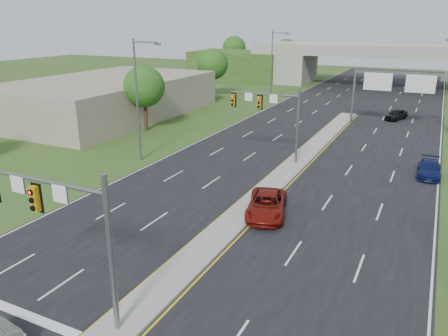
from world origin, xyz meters
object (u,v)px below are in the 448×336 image
Objects in this scene: signal_mast_far at (273,111)px; car_far_c at (396,115)px; overpass at (380,69)px; car_far_b at (429,169)px; sign_gantry at (401,84)px; car_far_a at (267,205)px; signal_mast_near at (64,219)px.

car_far_c is at bearing 70.70° from signal_mast_far.
overpass is 54.28m from car_far_b.
car_far_a is (-5.18, -31.31, -4.48)m from sign_gantry.
sign_gantry reaches higher than car_far_b.
overpass is 19.90× the size of car_far_c.
car_far_b is 22.78m from car_far_c.
signal_mast_far reaches higher than car_far_b.
signal_mast_far is at bearing -92.35° from overpass.
car_far_a is at bearing -99.40° from sign_gantry.
signal_mast_near is at bearing -79.01° from car_far_c.
overpass reaches higher than signal_mast_far.
car_far_c is at bearing 80.21° from signal_mast_near.
signal_mast_far is at bearing -114.11° from sign_gantry.
overpass reaches higher than car_far_a.
sign_gantry is at bearing -79.21° from overpass.
sign_gantry is 32.05m from car_far_a.
car_far_c is (6.24, -30.80, -2.85)m from overpass.
car_far_b is (13.26, 2.00, -4.07)m from signal_mast_far.
signal_mast_near is 45.88m from sign_gantry.
sign_gantry reaches higher than car_far_a.
car_far_a is (1.50, -66.39, -2.80)m from overpass.
signal_mast_near and signal_mast_far have the same top height.
overpass is 15.09× the size of car_far_a.
sign_gantry is 19.07m from car_far_b.
signal_mast_near is 1.60× the size of car_far_b.
sign_gantry is 2.18× the size of car_far_a.
car_far_b is at bearing -76.51° from sign_gantry.
overpass is at bearing 100.79° from sign_gantry.
signal_mast_near is 0.60× the size of sign_gantry.
signal_mast_far is (0.00, 25.00, 0.00)m from signal_mast_near.
car_far_c is (-0.44, 4.28, -4.53)m from sign_gantry.
signal_mast_far is 1.74× the size of car_far_c.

